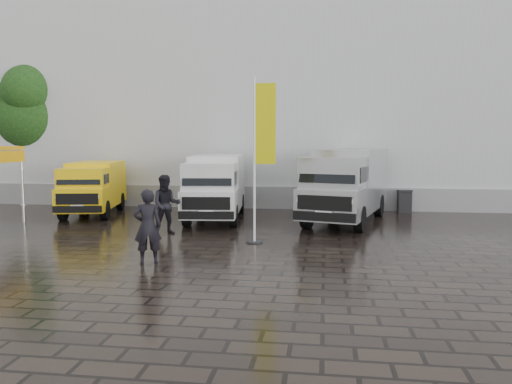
% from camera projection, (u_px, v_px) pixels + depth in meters
% --- Properties ---
extents(ground, '(120.00, 120.00, 0.00)m').
position_uv_depth(ground, '(259.00, 245.00, 14.57)').
color(ground, black).
rests_on(ground, ground).
extents(exhibition_hall, '(44.00, 16.00, 12.00)m').
position_uv_depth(exhibition_hall, '(328.00, 91.00, 29.46)').
color(exhibition_hall, silver).
rests_on(exhibition_hall, ground).
extents(hall_plinth, '(44.00, 0.15, 1.00)m').
position_uv_depth(hall_plinth, '(327.00, 198.00, 22.09)').
color(hall_plinth, gray).
rests_on(hall_plinth, ground).
extents(van_yellow, '(2.72, 4.95, 2.16)m').
position_uv_depth(van_yellow, '(93.00, 189.00, 20.57)').
color(van_yellow, yellow).
rests_on(van_yellow, ground).
extents(van_white, '(2.46, 5.85, 2.47)m').
position_uv_depth(van_white, '(216.00, 188.00, 19.38)').
color(van_white, silver).
rests_on(van_white, ground).
extents(van_silver, '(3.64, 6.59, 2.71)m').
position_uv_depth(van_silver, '(346.00, 186.00, 18.70)').
color(van_silver, '#A7A9AC').
rests_on(van_silver, ground).
extents(flagpole, '(0.88, 0.50, 4.90)m').
position_uv_depth(flagpole, '(261.00, 151.00, 14.66)').
color(flagpole, black).
rests_on(flagpole, ground).
extents(tree, '(3.86, 3.97, 6.93)m').
position_uv_depth(tree, '(36.00, 113.00, 25.16)').
color(tree, black).
rests_on(tree, ground).
extents(wheelie_bin, '(0.59, 0.59, 0.96)m').
position_uv_depth(wheelie_bin, '(404.00, 201.00, 21.26)').
color(wheelie_bin, black).
rests_on(wheelie_bin, ground).
extents(person_front, '(0.79, 0.64, 1.86)m').
position_uv_depth(person_front, '(148.00, 226.00, 12.26)').
color(person_front, black).
rests_on(person_front, ground).
extents(person_tent, '(1.12, 0.99, 1.94)m').
position_uv_depth(person_tent, '(166.00, 205.00, 16.24)').
color(person_tent, black).
rests_on(person_tent, ground).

